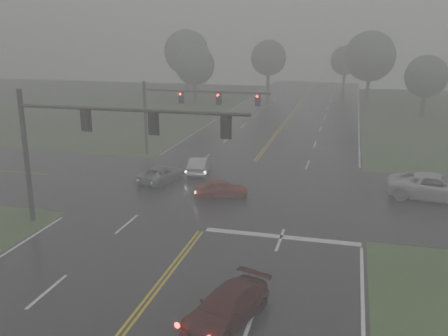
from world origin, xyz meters
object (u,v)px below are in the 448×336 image
(sedan_maroon, at_px, (226,322))
(sedan_red, at_px, (221,197))
(car_grey, at_px, (162,182))
(signal_gantry_near, at_px, (88,134))
(pickup_white, at_px, (434,199))
(sedan_silver, at_px, (199,174))
(signal_gantry_far, at_px, (182,104))

(sedan_maroon, xyz_separation_m, sedan_red, (-4.02, 14.40, 0.00))
(car_grey, distance_m, signal_gantry_near, 10.77)
(pickup_white, height_order, signal_gantry_near, signal_gantry_near)
(pickup_white, bearing_deg, signal_gantry_near, 122.90)
(sedan_red, bearing_deg, signal_gantry_near, 120.59)
(car_grey, bearing_deg, sedan_maroon, 133.37)
(sedan_silver, bearing_deg, signal_gantry_near, 69.30)
(sedan_red, bearing_deg, pickup_white, -96.40)
(car_grey, height_order, signal_gantry_near, signal_gantry_near)
(pickup_white, distance_m, signal_gantry_near, 22.78)
(sedan_maroon, distance_m, car_grey, 19.19)
(sedan_silver, height_order, pickup_white, pickup_white)
(sedan_maroon, xyz_separation_m, car_grey, (-9.20, 16.84, 0.00))
(signal_gantry_near, bearing_deg, car_grey, 86.51)
(sedan_maroon, xyz_separation_m, sedan_silver, (-7.15, 19.62, 0.00))
(pickup_white, relative_size, signal_gantry_near, 0.46)
(sedan_red, xyz_separation_m, car_grey, (-5.18, 2.44, 0.00))
(car_grey, bearing_deg, sedan_silver, -111.62)
(sedan_red, height_order, signal_gantry_near, signal_gantry_near)
(pickup_white, bearing_deg, sedan_silver, 89.18)
(sedan_silver, height_order, car_grey, sedan_silver)
(sedan_red, xyz_separation_m, signal_gantry_far, (-6.26, 10.44, 4.63))
(sedan_maroon, distance_m, sedan_red, 14.95)
(car_grey, relative_size, signal_gantry_near, 0.32)
(sedan_silver, distance_m, car_grey, 3.46)
(sedan_red, xyz_separation_m, signal_gantry_near, (-5.75, -6.83, 5.45))
(pickup_white, xyz_separation_m, signal_gantry_far, (-20.21, 7.23, 4.63))
(sedan_maroon, height_order, signal_gantry_near, signal_gantry_near)
(signal_gantry_near, height_order, signal_gantry_far, signal_gantry_near)
(signal_gantry_far, bearing_deg, sedan_red, -59.07)
(sedan_red, relative_size, car_grey, 0.86)
(sedan_silver, xyz_separation_m, pickup_white, (17.09, -2.02, 0.00))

